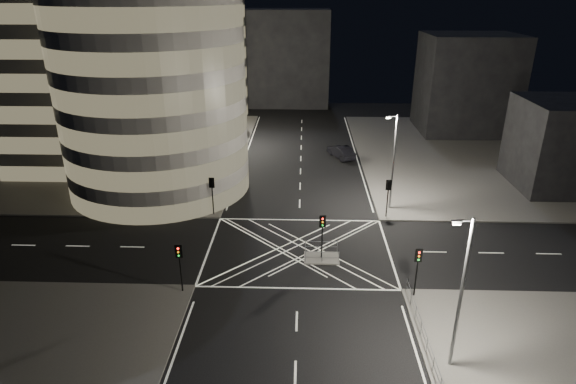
{
  "coord_description": "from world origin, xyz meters",
  "views": [
    {
      "loc": [
        0.3,
        -37.47,
        21.48
      ],
      "look_at": [
        -1.14,
        6.11,
        3.0
      ],
      "focal_mm": 30.0,
      "sensor_mm": 36.0,
      "label": 1
    }
  ],
  "objects_px": {
    "traffic_signal_fl": "(212,189)",
    "street_lamp_right_far": "(393,159)",
    "traffic_signal_fr": "(388,191)",
    "traffic_signal_nl": "(179,259)",
    "traffic_signal_nr": "(418,263)",
    "street_lamp_left_near": "(213,148)",
    "central_island": "(321,258)",
    "street_lamp_left_far": "(235,110)",
    "street_lamp_right_near": "(461,290)",
    "sedan": "(341,152)",
    "traffic_signal_island": "(322,229)"
  },
  "relations": [
    {
      "from": "traffic_signal_nl",
      "to": "street_lamp_right_near",
      "type": "bearing_deg",
      "value": -21.55
    },
    {
      "from": "traffic_signal_fr",
      "to": "sedan",
      "type": "bearing_deg",
      "value": 99.92
    },
    {
      "from": "traffic_signal_fr",
      "to": "sedan",
      "type": "xyz_separation_m",
      "value": [
        -3.29,
        18.79,
        -2.06
      ]
    },
    {
      "from": "central_island",
      "to": "traffic_signal_nl",
      "type": "bearing_deg",
      "value": -153.86
    },
    {
      "from": "traffic_signal_fr",
      "to": "street_lamp_right_far",
      "type": "distance_m",
      "value": 3.48
    },
    {
      "from": "traffic_signal_fl",
      "to": "street_lamp_right_near",
      "type": "relative_size",
      "value": 0.4
    },
    {
      "from": "street_lamp_left_far",
      "to": "street_lamp_right_far",
      "type": "relative_size",
      "value": 1.0
    },
    {
      "from": "street_lamp_left_near",
      "to": "traffic_signal_fl",
      "type": "bearing_deg",
      "value": -83.03
    },
    {
      "from": "traffic_signal_nr",
      "to": "traffic_signal_fl",
      "type": "bearing_deg",
      "value": 142.31
    },
    {
      "from": "traffic_signal_nr",
      "to": "street_lamp_left_far",
      "type": "distance_m",
      "value": 41.15
    },
    {
      "from": "traffic_signal_fr",
      "to": "traffic_signal_nr",
      "type": "relative_size",
      "value": 1.0
    },
    {
      "from": "traffic_signal_fl",
      "to": "traffic_signal_fr",
      "type": "distance_m",
      "value": 17.6
    },
    {
      "from": "central_island",
      "to": "traffic_signal_nr",
      "type": "bearing_deg",
      "value": -37.93
    },
    {
      "from": "traffic_signal_fl",
      "to": "traffic_signal_nr",
      "type": "xyz_separation_m",
      "value": [
        17.6,
        -13.6,
        0.0
      ]
    },
    {
      "from": "traffic_signal_fr",
      "to": "street_lamp_left_near",
      "type": "distance_m",
      "value": 19.14
    },
    {
      "from": "street_lamp_right_far",
      "to": "sedan",
      "type": "xyz_separation_m",
      "value": [
        -3.92,
        16.59,
        -4.68
      ]
    },
    {
      "from": "street_lamp_left_far",
      "to": "traffic_signal_fr",
      "type": "bearing_deg",
      "value": -51.83
    },
    {
      "from": "traffic_signal_fl",
      "to": "traffic_signal_nl",
      "type": "xyz_separation_m",
      "value": [
        0.0,
        -13.6,
        0.0
      ]
    },
    {
      "from": "traffic_signal_nr",
      "to": "street_lamp_right_near",
      "type": "height_order",
      "value": "street_lamp_right_near"
    },
    {
      "from": "traffic_signal_nr",
      "to": "street_lamp_left_near",
      "type": "bearing_deg",
      "value": 134.13
    },
    {
      "from": "central_island",
      "to": "traffic_signal_nl",
      "type": "xyz_separation_m",
      "value": [
        -10.8,
        -5.3,
        2.84
      ]
    },
    {
      "from": "street_lamp_left_near",
      "to": "street_lamp_right_far",
      "type": "relative_size",
      "value": 1.0
    },
    {
      "from": "street_lamp_right_far",
      "to": "street_lamp_right_near",
      "type": "bearing_deg",
      "value": -90.0
    },
    {
      "from": "traffic_signal_nl",
      "to": "traffic_signal_island",
      "type": "distance_m",
      "value": 12.03
    },
    {
      "from": "street_lamp_right_far",
      "to": "street_lamp_right_near",
      "type": "height_order",
      "value": "same"
    },
    {
      "from": "street_lamp_right_far",
      "to": "street_lamp_right_near",
      "type": "distance_m",
      "value": 23.0
    },
    {
      "from": "traffic_signal_fr",
      "to": "traffic_signal_nl",
      "type": "bearing_deg",
      "value": -142.31
    },
    {
      "from": "traffic_signal_fr",
      "to": "street_lamp_left_far",
      "type": "bearing_deg",
      "value": 128.17
    },
    {
      "from": "traffic_signal_nr",
      "to": "street_lamp_right_far",
      "type": "xyz_separation_m",
      "value": [
        0.64,
        15.8,
        2.63
      ]
    },
    {
      "from": "traffic_signal_nl",
      "to": "traffic_signal_island",
      "type": "relative_size",
      "value": 1.0
    },
    {
      "from": "street_lamp_right_near",
      "to": "sedan",
      "type": "xyz_separation_m",
      "value": [
        -3.92,
        39.59,
        -4.68
      ]
    },
    {
      "from": "street_lamp_right_far",
      "to": "traffic_signal_nr",
      "type": "bearing_deg",
      "value": -92.3
    },
    {
      "from": "traffic_signal_fr",
      "to": "street_lamp_right_near",
      "type": "xyz_separation_m",
      "value": [
        0.64,
        -20.8,
        2.63
      ]
    },
    {
      "from": "traffic_signal_island",
      "to": "street_lamp_left_far",
      "type": "bearing_deg",
      "value": 109.95
    },
    {
      "from": "central_island",
      "to": "sedan",
      "type": "distance_m",
      "value": 27.32
    },
    {
      "from": "traffic_signal_island",
      "to": "street_lamp_right_far",
      "type": "bearing_deg",
      "value": 54.7
    },
    {
      "from": "street_lamp_right_near",
      "to": "sedan",
      "type": "relative_size",
      "value": 1.92
    },
    {
      "from": "traffic_signal_fl",
      "to": "street_lamp_right_far",
      "type": "height_order",
      "value": "street_lamp_right_far"
    },
    {
      "from": "street_lamp_right_far",
      "to": "street_lamp_right_near",
      "type": "relative_size",
      "value": 1.0
    },
    {
      "from": "traffic_signal_nl",
      "to": "traffic_signal_fr",
      "type": "bearing_deg",
      "value": 37.69
    },
    {
      "from": "street_lamp_left_far",
      "to": "traffic_signal_fl",
      "type": "bearing_deg",
      "value": -88.43
    },
    {
      "from": "traffic_signal_nr",
      "to": "street_lamp_left_near",
      "type": "xyz_separation_m",
      "value": [
        -18.24,
        18.8,
        2.63
      ]
    },
    {
      "from": "street_lamp_left_far",
      "to": "sedan",
      "type": "distance_m",
      "value": 16.28
    },
    {
      "from": "traffic_signal_island",
      "to": "street_lamp_left_near",
      "type": "relative_size",
      "value": 0.4
    },
    {
      "from": "traffic_signal_nr",
      "to": "central_island",
      "type": "bearing_deg",
      "value": 142.07
    },
    {
      "from": "sedan",
      "to": "street_lamp_left_far",
      "type": "bearing_deg",
      "value": -41.45
    },
    {
      "from": "traffic_signal_fl",
      "to": "street_lamp_right_near",
      "type": "distance_m",
      "value": 27.79
    },
    {
      "from": "central_island",
      "to": "street_lamp_left_far",
      "type": "xyz_separation_m",
      "value": [
        -11.44,
        31.5,
        5.47
      ]
    },
    {
      "from": "traffic_signal_fl",
      "to": "traffic_signal_island",
      "type": "bearing_deg",
      "value": -37.54
    },
    {
      "from": "street_lamp_right_far",
      "to": "traffic_signal_nl",
      "type": "bearing_deg",
      "value": -139.09
    }
  ]
}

